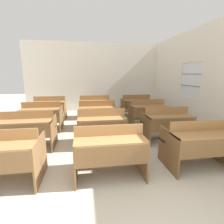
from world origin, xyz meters
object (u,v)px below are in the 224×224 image
(bench_front_right, at_px, (198,143))
(bench_back_right, at_px, (136,105))
(bench_back_left, at_px, (50,107))
(bench_back_center, at_px, (95,106))
(bench_front_center, at_px, (109,149))
(bench_third_left, at_px, (42,115))
(bench_front_left, at_px, (1,156))
(bench_third_center, at_px, (97,113))
(wastepaper_bin, at_px, (153,108))
(bench_second_center, at_px, (102,126))
(bench_second_right, at_px, (167,123))
(bench_third_right, at_px, (148,112))
(bench_second_left, at_px, (28,129))

(bench_front_right, distance_m, bench_back_right, 4.08)
(bench_back_left, relative_size, bench_back_center, 1.00)
(bench_front_center, relative_size, bench_third_left, 1.00)
(bench_front_center, xyz_separation_m, bench_back_left, (-1.73, 4.12, 0.00))
(bench_front_left, height_order, bench_back_center, same)
(bench_third_center, relative_size, wastepaper_bin, 3.19)
(bench_third_center, distance_m, bench_back_left, 2.19)
(bench_third_left, bearing_deg, bench_back_right, 21.67)
(bench_second_center, relative_size, bench_third_left, 1.00)
(bench_second_right, bearing_deg, bench_third_right, 90.27)
(bench_second_left, height_order, bench_back_center, same)
(bench_third_center, relative_size, bench_back_center, 1.00)
(bench_front_left, height_order, bench_back_right, same)
(bench_second_center, relative_size, bench_third_right, 1.00)
(bench_second_center, relative_size, bench_back_right, 1.00)
(bench_front_center, bearing_deg, bench_second_left, 140.92)
(bench_front_center, relative_size, bench_second_left, 1.00)
(bench_front_left, bearing_deg, bench_second_right, 21.94)
(bench_third_center, bearing_deg, bench_second_left, -140.94)
(bench_third_left, bearing_deg, bench_second_left, -89.89)
(bench_front_right, height_order, bench_third_center, same)
(bench_front_left, distance_m, bench_second_center, 2.17)
(bench_front_left, xyz_separation_m, bench_back_left, (-0.03, 4.11, 0.00))
(bench_third_center, xyz_separation_m, bench_back_left, (-1.72, 1.36, 0.00))
(bench_second_center, bearing_deg, bench_back_left, 122.16)
(bench_front_center, distance_m, bench_back_right, 4.44)
(bench_third_right, xyz_separation_m, bench_back_center, (-1.69, 1.37, 0.00))
(bench_front_right, distance_m, bench_third_left, 4.33)
(wastepaper_bin, bearing_deg, bench_front_right, -102.56)
(bench_second_left, xyz_separation_m, bench_second_right, (3.39, -0.01, 0.00))
(bench_third_left, relative_size, bench_back_left, 1.00)
(bench_second_right, distance_m, wastepaper_bin, 3.71)
(bench_front_center, height_order, wastepaper_bin, bench_front_center)
(bench_front_center, bearing_deg, bench_front_right, 0.98)
(bench_back_right, xyz_separation_m, wastepaper_bin, (1.06, 0.81, -0.30))
(bench_back_left, relative_size, bench_back_right, 1.00)
(bench_front_center, bearing_deg, bench_third_right, 58.76)
(bench_second_center, distance_m, bench_second_right, 1.68)
(bench_back_right, bearing_deg, bench_third_left, -158.33)
(bench_third_right, height_order, bench_back_right, same)
(bench_front_right, relative_size, bench_second_right, 1.00)
(bench_second_left, distance_m, wastepaper_bin, 5.69)
(bench_front_center, distance_m, bench_second_center, 1.37)
(bench_second_right, bearing_deg, bench_front_center, -140.83)
(bench_second_right, height_order, bench_third_right, same)
(bench_front_left, relative_size, wastepaper_bin, 3.19)
(bench_front_center, relative_size, bench_third_right, 1.00)
(bench_back_left, height_order, bench_back_center, same)
(bench_front_left, height_order, bench_front_center, same)
(bench_front_right, xyz_separation_m, wastepaper_bin, (1.09, 4.88, -0.30))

